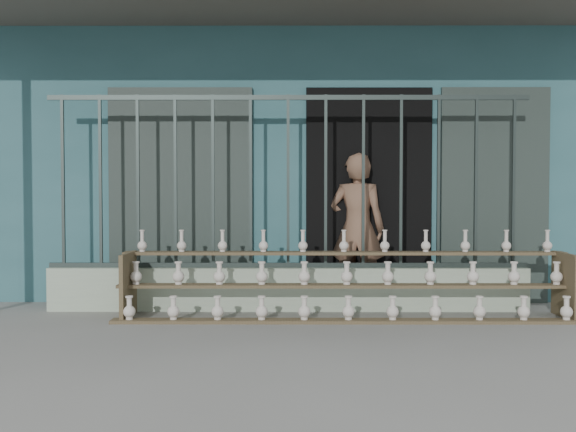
{
  "coord_description": "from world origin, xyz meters",
  "views": [
    {
      "loc": [
        0.02,
        -5.38,
        1.22
      ],
      "look_at": [
        0.0,
        1.0,
        1.0
      ],
      "focal_mm": 40.0,
      "sensor_mm": 36.0,
      "label": 1
    }
  ],
  "objects": [
    {
      "name": "shelf_rack",
      "position": [
        0.57,
        0.89,
        0.36
      ],
      "size": [
        4.5,
        0.68,
        0.85
      ],
      "color": "brown",
      "rests_on": "ground"
    },
    {
      "name": "elderly_woman",
      "position": [
        0.76,
        1.7,
        0.83
      ],
      "size": [
        0.69,
        0.54,
        1.67
      ],
      "primitive_type": "imported",
      "rotation": [
        0.0,
        0.0,
        2.9
      ],
      "color": "brown",
      "rests_on": "ground"
    },
    {
      "name": "security_fence",
      "position": [
        -0.0,
        1.3,
        1.35
      ],
      "size": [
        5.0,
        0.04,
        1.8
      ],
      "color": "#283330",
      "rests_on": "parapet_wall"
    },
    {
      "name": "parapet_wall",
      "position": [
        0.0,
        1.3,
        0.23
      ],
      "size": [
        5.0,
        0.2,
        0.45
      ],
      "primitive_type": "cube",
      "color": "#A4B79D",
      "rests_on": "ground"
    },
    {
      "name": "workshop_building",
      "position": [
        0.0,
        4.23,
        1.62
      ],
      "size": [
        7.4,
        6.6,
        3.21
      ],
      "color": "#2D5A60",
      "rests_on": "ground"
    },
    {
      "name": "ground",
      "position": [
        0.0,
        0.0,
        0.0
      ],
      "size": [
        60.0,
        60.0,
        0.0
      ],
      "primitive_type": "plane",
      "color": "slate"
    }
  ]
}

